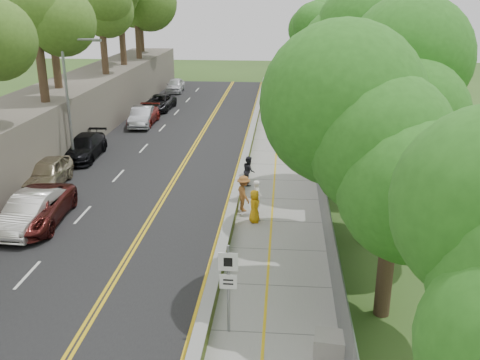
{
  "coord_description": "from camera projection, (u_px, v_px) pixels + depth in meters",
  "views": [
    {
      "loc": [
        2.65,
        -17.74,
        10.53
      ],
      "look_at": [
        0.5,
        8.0,
        1.4
      ],
      "focal_mm": 40.0,
      "sensor_mm": 36.0,
      "label": 1
    }
  ],
  "objects": [
    {
      "name": "construction_barrel",
      "position": [
        288.0,
        131.0,
        40.62
      ],
      "size": [
        0.53,
        0.53,
        0.88
      ],
      "primitive_type": "cylinder",
      "color": "#FF4704",
      "rests_on": "sidewalk"
    },
    {
      "name": "car_8",
      "position": [
        175.0,
        85.0,
        58.83
      ],
      "size": [
        1.91,
        4.4,
        1.48
      ],
      "primitive_type": "imported",
      "rotation": [
        0.0,
        0.0,
        0.04
      ],
      "color": "silver",
      "rests_on": "road"
    },
    {
      "name": "trees_fenceside",
      "position": [
        359.0,
        55.0,
        31.6
      ],
      "size": [
        7.0,
        66.0,
        14.0
      ],
      "primitive_type": null,
      "color": "#338122",
      "rests_on": "ground"
    },
    {
      "name": "ground",
      "position": [
        210.0,
        284.0,
        20.38
      ],
      "size": [
        140.0,
        140.0,
        0.0
      ],
      "primitive_type": "plane",
      "color": "#33511E",
      "rests_on": "ground"
    },
    {
      "name": "painter_2",
      "position": [
        249.0,
        171.0,
        30.43
      ],
      "size": [
        0.79,
        0.93,
        1.69
      ],
      "primitive_type": "imported",
      "rotation": [
        0.0,
        0.0,
        1.77
      ],
      "color": "black",
      "rests_on": "sidewalk"
    },
    {
      "name": "jersey_barrier",
      "position": [
        245.0,
        160.0,
        34.36
      ],
      "size": [
        0.42,
        66.0,
        0.6
      ],
      "primitive_type": "cube",
      "color": "#9BCB21",
      "rests_on": "ground"
    },
    {
      "name": "person_far",
      "position": [
        303.0,
        114.0,
        43.86
      ],
      "size": [
        1.2,
        0.8,
        1.9
      ],
      "primitive_type": "imported",
      "rotation": [
        0.0,
        0.0,
        2.81
      ],
      "color": "black",
      "rests_on": "sidewalk"
    },
    {
      "name": "streetlight",
      "position": [
        71.0,
        93.0,
        32.81
      ],
      "size": [
        2.52,
        0.22,
        8.0
      ],
      "color": "gray",
      "rests_on": "ground"
    },
    {
      "name": "car_6",
      "position": [
        159.0,
        103.0,
        49.91
      ],
      "size": [
        2.56,
        5.11,
        1.39
      ],
      "primitive_type": "imported",
      "rotation": [
        0.0,
        0.0,
        -0.05
      ],
      "color": "black",
      "rests_on": "road"
    },
    {
      "name": "chainlink_fence",
      "position": [
        314.0,
        151.0,
        33.78
      ],
      "size": [
        0.04,
        66.0,
        2.0
      ],
      "primitive_type": "cube",
      "color": "slate",
      "rests_on": "ground"
    },
    {
      "name": "car_7",
      "position": [
        144.0,
        116.0,
        44.58
      ],
      "size": [
        1.99,
        4.84,
        1.4
      ],
      "primitive_type": "imported",
      "rotation": [
        0.0,
        0.0,
        -0.01
      ],
      "color": "maroon",
      "rests_on": "road"
    },
    {
      "name": "signpost",
      "position": [
        228.0,
        280.0,
        16.81
      ],
      "size": [
        0.62,
        0.09,
        3.1
      ],
      "color": "gray",
      "rests_on": "sidewalk"
    },
    {
      "name": "sidewalk",
      "position": [
        281.0,
        165.0,
        34.27
      ],
      "size": [
        4.2,
        66.0,
        0.05
      ],
      "primitive_type": "cube",
      "color": "gray",
      "rests_on": "ground"
    },
    {
      "name": "painter_3",
      "position": [
        244.0,
        193.0,
        26.77
      ],
      "size": [
        1.12,
        1.37,
        1.85
      ],
      "primitive_type": "imported",
      "rotation": [
        0.0,
        0.0,
        2.0
      ],
      "color": "#955929",
      "rests_on": "sidewalk"
    },
    {
      "name": "car_2",
      "position": [
        35.0,
        208.0,
        25.33
      ],
      "size": [
        3.06,
        5.86,
        1.57
      ],
      "primitive_type": "imported",
      "rotation": [
        0.0,
        0.0,
        0.08
      ],
      "color": "#4B1715",
      "rests_on": "road"
    },
    {
      "name": "car_1",
      "position": [
        31.0,
        211.0,
        24.93
      ],
      "size": [
        1.88,
        4.92,
        1.6
      ],
      "primitive_type": "imported",
      "rotation": [
        0.0,
        0.0,
        -0.04
      ],
      "color": "white",
      "rests_on": "road"
    },
    {
      "name": "concrete_block",
      "position": [
        332.0,
        346.0,
        16.15
      ],
      "size": [
        1.18,
        0.94,
        0.73
      ],
      "primitive_type": "cube",
      "rotation": [
        0.0,
        0.0,
        -0.12
      ],
      "color": "gray",
      "rests_on": "sidewalk"
    },
    {
      "name": "painter_1",
      "position": [
        257.0,
        197.0,
        26.37
      ],
      "size": [
        0.49,
        0.69,
        1.77
      ],
      "primitive_type": "imported",
      "rotation": [
        0.0,
        0.0,
        1.68
      ],
      "color": "white",
      "rests_on": "sidewalk"
    },
    {
      "name": "painter_0",
      "position": [
        254.0,
        206.0,
        25.5
      ],
      "size": [
        0.54,
        0.81,
        1.62
      ],
      "primitive_type": "imported",
      "rotation": [
        0.0,
        0.0,
        1.54
      ],
      "color": "orange",
      "rests_on": "sidewalk"
    },
    {
      "name": "car_4",
      "position": [
        47.0,
        173.0,
        30.12
      ],
      "size": [
        2.3,
        4.93,
        1.63
      ],
      "primitive_type": "imported",
      "rotation": [
        0.0,
        0.0,
        0.08
      ],
      "color": "gray",
      "rests_on": "road"
    },
    {
      "name": "road",
      "position": [
        159.0,
        162.0,
        34.9
      ],
      "size": [
        11.2,
        66.0,
        0.04
      ],
      "primitive_type": "cube",
      "color": "black",
      "rests_on": "ground"
    },
    {
      "name": "rock_embankment",
      "position": [
        36.0,
        130.0,
        34.87
      ],
      "size": [
        5.0,
        66.0,
        4.0
      ],
      "primitive_type": "cube",
      "color": "#595147",
      "rests_on": "ground"
    },
    {
      "name": "car_5",
      "position": [
        142.0,
        117.0,
        43.95
      ],
      "size": [
        2.05,
        4.8,
        1.54
      ],
      "primitive_type": "imported",
      "rotation": [
        0.0,
        0.0,
        0.09
      ],
      "color": "#9C9EA4",
      "rests_on": "road"
    },
    {
      "name": "car_3",
      "position": [
        84.0,
        147.0,
        35.38
      ],
      "size": [
        2.36,
        5.31,
        1.51
      ],
      "primitive_type": "imported",
      "rotation": [
        0.0,
        0.0,
        0.05
      ],
      "color": "black",
      "rests_on": "road"
    }
  ]
}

